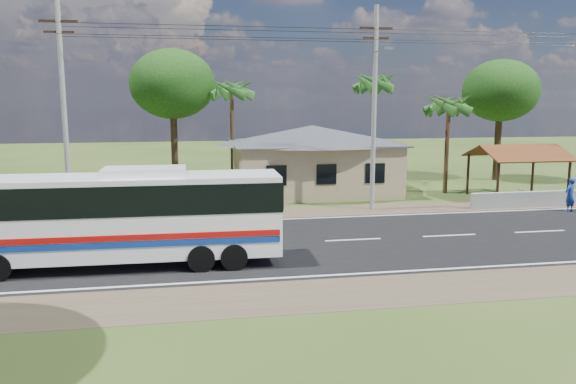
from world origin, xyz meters
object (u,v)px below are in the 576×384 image
Objects in this scene: coach_bus at (119,211)px; motorcycle at (512,198)px; person at (570,195)px; waiting_shed at (518,154)px.

motorcycle is (20.74, 8.24, -1.60)m from coach_bus.
coach_bus reaches higher than motorcycle.
motorcycle is 0.99× the size of person.
coach_bus is 23.82m from person.
motorcycle is at bearing -63.35° from person.
motorcycle is 3.01m from person.
person is (0.42, -4.50, -1.79)m from waiting_shed.
waiting_shed is 4.86m from person.
motorcycle is (-1.80, -2.52, -2.24)m from waiting_shed.
waiting_shed is at bearing 26.49° from coach_bus.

